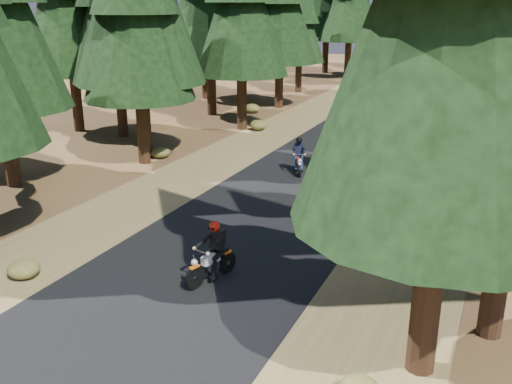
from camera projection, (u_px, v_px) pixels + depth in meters
ground at (234, 245)px, 16.00m from camera, size 120.00×120.00×0.00m
road at (296, 193)px, 20.33m from camera, size 6.00×100.00×0.01m
shoulder_l at (185, 177)px, 22.11m from camera, size 3.20×100.00×0.01m
shoulder_r at (429, 211)px, 18.55m from camera, size 3.20×100.00×0.01m
understory_shrubs at (362, 165)px, 22.74m from camera, size 15.52×31.36×0.70m
rider_lead at (211, 262)px, 13.77m from camera, size 0.97×1.77×1.51m
rider_follow at (299, 162)px, 22.50m from camera, size 1.06×1.64×1.41m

